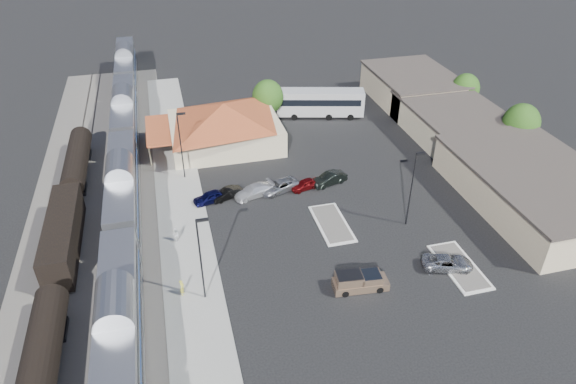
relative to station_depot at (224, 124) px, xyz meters
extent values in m
plane|color=black|center=(4.56, -24.00, -3.13)|extent=(280.00, 280.00, 0.00)
cube|color=#4C4944|center=(-16.44, -16.00, -3.07)|extent=(16.00, 100.00, 0.12)
cube|color=gray|center=(-7.44, -18.00, -3.04)|extent=(5.50, 92.00, 0.18)
cube|color=silver|center=(-13.44, -34.81, -0.08)|extent=(3.00, 20.00, 5.00)
cube|color=black|center=(-13.44, -34.81, -2.83)|extent=(2.20, 16.00, 0.60)
cube|color=silver|center=(-13.44, -13.81, -0.08)|extent=(3.00, 20.00, 5.00)
cube|color=black|center=(-13.44, -13.81, -2.83)|extent=(2.20, 16.00, 0.60)
cube|color=silver|center=(-13.44, 7.19, -0.08)|extent=(3.00, 20.00, 5.00)
cube|color=black|center=(-13.44, 7.19, -2.83)|extent=(2.20, 16.00, 0.60)
cube|color=silver|center=(-13.44, 28.19, -0.08)|extent=(3.00, 20.00, 5.00)
cube|color=black|center=(-13.44, 28.19, -2.83)|extent=(2.20, 16.00, 0.60)
cylinder|color=black|center=(-19.44, -35.56, -1.03)|extent=(2.80, 14.00, 2.80)
cube|color=black|center=(-19.44, -35.56, -2.83)|extent=(2.20, 12.00, 0.60)
cube|color=black|center=(-19.44, -19.56, -0.93)|extent=(2.80, 14.00, 3.60)
cube|color=black|center=(-19.44, -19.56, -2.83)|extent=(2.20, 12.00, 0.60)
cylinder|color=black|center=(-19.44, -3.56, -1.03)|extent=(2.80, 14.00, 2.80)
cube|color=black|center=(-19.44, -3.56, -2.83)|extent=(2.20, 12.00, 0.60)
cube|color=#C6BA90|center=(0.06, 0.00, -1.33)|extent=(15.00, 12.00, 3.60)
pyramid|color=#964120|center=(0.06, 0.00, 1.77)|extent=(15.30, 12.24, 2.60)
cube|color=#964120|center=(-9.04, 0.00, 0.17)|extent=(3.20, 9.60, 0.25)
cube|color=#C6B28C|center=(32.56, -24.00, -1.03)|extent=(14.00, 22.00, 4.20)
cube|color=#3F3833|center=(32.56, -24.00, 1.22)|extent=(14.40, 22.40, 0.30)
cube|color=#C6B28C|center=(32.56, -6.00, -1.13)|extent=(12.00, 18.00, 4.00)
cube|color=#3F3833|center=(32.56, -6.00, 1.02)|extent=(12.40, 18.40, 0.30)
cube|color=#C6B28C|center=(32.56, 8.00, -0.88)|extent=(12.00, 16.00, 4.50)
cube|color=#3F3833|center=(32.56, 8.00, 1.52)|extent=(12.40, 16.40, 0.30)
cube|color=silver|center=(8.56, -22.00, -3.06)|extent=(3.30, 7.50, 0.15)
cube|color=#4C4944|center=(8.56, -22.00, -2.97)|extent=(2.70, 6.90, 0.10)
cube|color=silver|center=(18.56, -32.00, -3.06)|extent=(3.30, 7.50, 0.15)
cube|color=#4C4944|center=(18.56, -32.00, -2.97)|extent=(2.70, 6.90, 0.10)
cylinder|color=black|center=(-6.44, -30.00, 1.37)|extent=(0.16, 0.16, 9.00)
cube|color=black|center=(-5.94, -30.00, 5.72)|extent=(1.00, 0.25, 0.22)
cylinder|color=black|center=(-6.44, -8.00, 1.37)|extent=(0.16, 0.16, 9.00)
cube|color=black|center=(-5.94, -8.00, 5.72)|extent=(1.00, 0.25, 0.22)
cylinder|color=black|center=(16.56, -24.00, 1.37)|extent=(0.16, 0.16, 9.00)
cube|color=black|center=(17.06, -24.00, 5.72)|extent=(1.00, 0.25, 0.22)
cylinder|color=#382314|center=(38.56, -12.00, -1.70)|extent=(0.30, 0.30, 2.86)
ellipsoid|color=#244E16|center=(38.56, -12.00, 1.09)|extent=(4.94, 4.94, 5.46)
cylinder|color=#382314|center=(38.56, 2.00, -1.86)|extent=(0.30, 0.30, 2.55)
ellipsoid|color=#244E16|center=(38.56, 2.00, 0.64)|extent=(4.41, 4.41, 4.87)
cylinder|color=#382314|center=(7.56, 6.00, -1.77)|extent=(0.30, 0.30, 2.73)
ellipsoid|color=#244E16|center=(7.56, 6.00, 0.90)|extent=(4.71, 4.71, 5.21)
cube|color=#98785D|center=(7.89, -32.31, -2.61)|extent=(5.33, 2.35, 0.85)
cube|color=#98785D|center=(7.89, -32.31, -1.95)|extent=(2.13, 1.96, 0.89)
cube|color=#98785D|center=(7.89, -32.31, -1.86)|extent=(2.64, 2.01, 1.04)
cylinder|color=black|center=(9.47, -33.31, -2.79)|extent=(0.70, 0.33, 0.68)
cylinder|color=black|center=(9.62, -31.62, -2.79)|extent=(0.70, 0.33, 0.68)
cylinder|color=black|center=(6.16, -33.00, -2.79)|extent=(0.70, 0.33, 0.68)
cylinder|color=black|center=(6.32, -31.32, -2.79)|extent=(0.70, 0.33, 0.68)
imported|color=#A4A7AC|center=(17.25, -31.77, -2.44)|extent=(5.42, 3.66, 1.38)
cube|color=white|center=(15.80, 5.64, -0.72)|extent=(13.74, 6.24, 3.81)
cube|color=black|center=(15.80, 5.64, -0.27)|extent=(12.71, 6.00, 1.01)
cylinder|color=black|center=(20.02, 3.17, -2.63)|extent=(1.06, 0.58, 1.01)
cylinder|color=black|center=(20.68, 5.71, -2.63)|extent=(1.06, 0.58, 1.01)
cylinder|color=black|center=(11.57, 5.39, -2.63)|extent=(1.06, 0.58, 1.01)
cylinder|color=black|center=(12.23, 7.93, -2.63)|extent=(1.06, 0.58, 1.01)
imported|color=#D4CE42|center=(-8.38, -29.14, -2.11)|extent=(0.56, 0.71, 1.69)
imported|color=silver|center=(-8.42, -20.97, -2.14)|extent=(0.74, 0.89, 1.62)
imported|color=#0B0C3A|center=(-3.94, -14.20, -2.44)|extent=(4.36, 2.62, 1.39)
imported|color=black|center=(-1.92, -13.90, -2.49)|extent=(4.14, 2.59, 1.29)
imported|color=white|center=(1.28, -14.20, -2.41)|extent=(5.32, 3.33, 1.44)
imported|color=gray|center=(4.48, -13.90, -2.43)|extent=(5.51, 3.90, 1.40)
imported|color=maroon|center=(7.68, -14.20, -2.49)|extent=(4.04, 2.42, 1.29)
imported|color=black|center=(10.88, -13.90, -2.37)|extent=(4.87, 2.85, 1.52)
camera|label=1|loc=(-7.61, -65.24, 30.90)|focal=32.00mm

